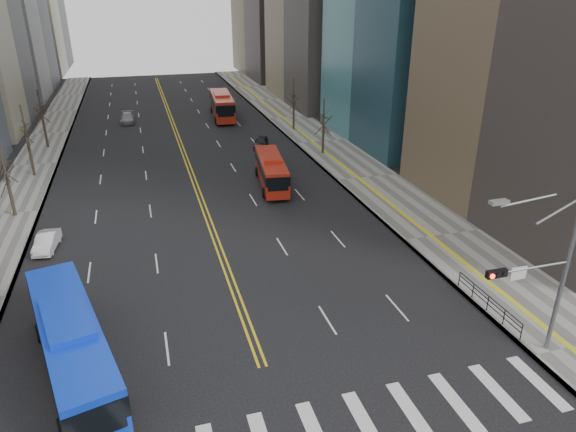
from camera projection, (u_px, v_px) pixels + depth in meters
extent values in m
cube|color=slate|center=(320.00, 142.00, 66.38)|extent=(7.00, 130.00, 0.15)
cube|color=slate|center=(35.00, 165.00, 57.61)|extent=(5.00, 130.00, 0.15)
cube|color=silver|center=(365.00, 423.00, 23.30)|extent=(0.70, 4.00, 0.01)
cube|color=silver|center=(411.00, 412.00, 23.91)|extent=(0.70, 4.00, 0.01)
cube|color=silver|center=(456.00, 402.00, 24.52)|extent=(0.70, 4.00, 0.01)
cube|color=silver|center=(498.00, 392.00, 25.13)|extent=(0.70, 4.00, 0.01)
cube|color=silver|center=(538.00, 382.00, 25.74)|extent=(0.70, 4.00, 0.01)
cube|color=gold|center=(175.00, 133.00, 70.62)|extent=(0.15, 100.00, 0.01)
cube|color=gold|center=(178.00, 133.00, 70.72)|extent=(0.15, 100.00, 0.01)
cylinder|color=slate|center=(561.00, 287.00, 26.45)|extent=(0.24, 0.24, 8.00)
cylinder|color=slate|center=(530.00, 268.00, 25.27)|extent=(4.50, 0.12, 0.12)
cube|color=black|center=(497.00, 274.00, 24.77)|extent=(1.10, 0.28, 0.38)
cylinder|color=#FF190C|center=(492.00, 276.00, 24.53)|extent=(0.24, 0.08, 0.24)
cylinder|color=black|center=(499.00, 275.00, 24.63)|extent=(0.24, 0.08, 0.24)
cylinder|color=black|center=(505.00, 274.00, 24.72)|extent=(0.24, 0.08, 0.24)
cube|color=silver|center=(518.00, 273.00, 25.18)|extent=(0.90, 0.06, 0.70)
cube|color=#999993|center=(499.00, 202.00, 23.08)|extent=(0.90, 0.35, 0.18)
cube|color=black|center=(489.00, 296.00, 30.88)|extent=(0.04, 6.00, 0.04)
cylinder|color=black|center=(521.00, 332.00, 28.45)|extent=(0.06, 0.06, 1.00)
cylinder|color=black|center=(504.00, 317.00, 29.77)|extent=(0.06, 0.06, 1.00)
cylinder|color=black|center=(488.00, 303.00, 31.09)|extent=(0.06, 0.06, 1.00)
cylinder|color=black|center=(473.00, 291.00, 32.40)|extent=(0.06, 0.06, 1.00)
cylinder|color=black|center=(459.00, 279.00, 33.72)|extent=(0.06, 0.06, 1.00)
cylinder|color=#31251E|center=(11.00, 197.00, 43.87)|extent=(0.28, 0.28, 3.60)
cylinder|color=#31251E|center=(31.00, 158.00, 53.45)|extent=(0.28, 0.28, 4.00)
cylinder|color=#31251E|center=(45.00, 133.00, 63.14)|extent=(0.28, 0.28, 3.80)
cylinder|color=#31251E|center=(323.00, 140.00, 60.93)|extent=(0.28, 0.28, 3.50)
cylinder|color=#31251E|center=(294.00, 117.00, 71.41)|extent=(0.28, 0.28, 3.75)
cube|color=#0D34CE|center=(72.00, 345.00, 25.57)|extent=(5.54, 12.65, 2.96)
cube|color=black|center=(70.00, 336.00, 25.34)|extent=(5.60, 12.68, 1.06)
cube|color=#0D34CE|center=(67.00, 319.00, 24.94)|extent=(3.06, 4.71, 0.40)
cube|color=yellow|center=(76.00, 365.00, 26.09)|extent=(5.60, 12.68, 0.35)
cylinder|color=black|center=(62.00, 429.00, 22.38)|extent=(0.54, 1.04, 1.00)
cylinder|color=black|center=(122.00, 406.00, 23.58)|extent=(0.54, 1.04, 1.00)
cylinder|color=black|center=(39.00, 333.00, 28.63)|extent=(0.54, 1.04, 1.00)
cylinder|color=black|center=(87.00, 319.00, 29.84)|extent=(0.54, 1.04, 1.00)
cube|color=#AB2212|center=(271.00, 170.00, 51.04)|extent=(3.44, 9.99, 2.50)
cube|color=black|center=(271.00, 166.00, 50.83)|extent=(3.50, 10.02, 0.91)
cube|color=#AB2212|center=(271.00, 157.00, 50.49)|extent=(2.20, 3.62, 0.40)
cylinder|color=black|center=(264.00, 193.00, 48.49)|extent=(0.42, 1.03, 1.00)
cylinder|color=black|center=(287.00, 191.00, 48.81)|extent=(0.42, 1.03, 1.00)
cylinder|color=black|center=(257.00, 171.00, 54.15)|extent=(0.42, 1.03, 1.00)
cylinder|color=black|center=(278.00, 170.00, 54.47)|extent=(0.42, 1.03, 1.00)
cube|color=#AB2212|center=(222.00, 105.00, 78.43)|extent=(3.63, 12.19, 3.15)
cube|color=black|center=(222.00, 101.00, 78.19)|extent=(3.69, 12.21, 1.12)
cube|color=#AB2212|center=(221.00, 94.00, 77.75)|extent=(2.50, 4.36, 0.40)
cylinder|color=black|center=(216.00, 121.00, 75.30)|extent=(0.37, 1.02, 1.00)
cylinder|color=black|center=(234.00, 120.00, 75.82)|extent=(0.37, 1.02, 1.00)
cylinder|color=black|center=(212.00, 110.00, 82.18)|extent=(0.37, 1.02, 1.00)
cylinder|color=black|center=(229.00, 109.00, 82.70)|extent=(0.37, 1.02, 1.00)
imported|color=silver|center=(47.00, 242.00, 38.74)|extent=(1.77, 3.92, 1.25)
imported|color=black|center=(261.00, 142.00, 63.80)|extent=(2.89, 4.44, 1.40)
imported|color=gray|center=(127.00, 118.00, 76.01)|extent=(2.07, 4.82, 1.38)
imported|color=black|center=(222.00, 120.00, 75.59)|extent=(2.39, 4.29, 1.14)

